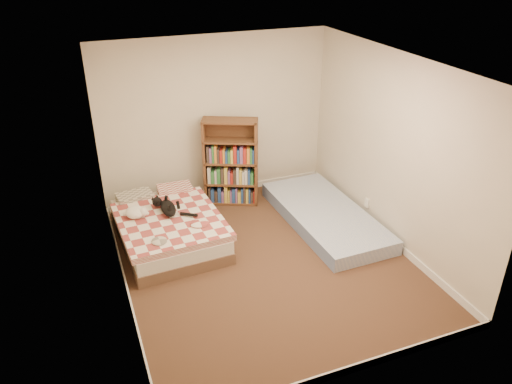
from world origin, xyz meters
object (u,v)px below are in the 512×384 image
object	(u,v)px
bed	(168,226)
floor_mattress	(325,216)
bookshelf	(230,171)
white_dog	(136,212)
black_cat	(168,207)

from	to	relation	value
bed	floor_mattress	distance (m)	2.24
bed	bookshelf	distance (m)	1.40
bookshelf	white_dog	distance (m)	1.70
white_dog	floor_mattress	bearing A→B (deg)	-21.35
black_cat	white_dog	world-z (taller)	black_cat
bed	black_cat	xyz separation A→B (m)	(0.03, 0.03, 0.28)
floor_mattress	white_dog	world-z (taller)	white_dog
floor_mattress	bookshelf	bearing A→B (deg)	132.56
bookshelf	floor_mattress	xyz separation A→B (m)	(1.06, -1.10, -0.41)
bookshelf	floor_mattress	world-z (taller)	bookshelf
bed	floor_mattress	xyz separation A→B (m)	(2.21, -0.36, -0.11)
bed	white_dog	distance (m)	0.48
bookshelf	white_dog	bearing A→B (deg)	-131.31
floor_mattress	black_cat	distance (m)	2.25
black_cat	white_dog	distance (m)	0.42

